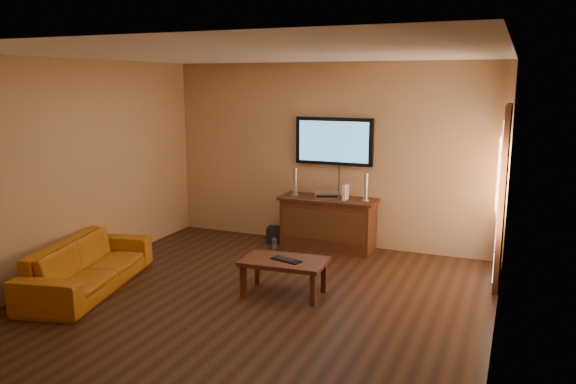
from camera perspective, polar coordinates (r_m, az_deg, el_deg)
The scene contains 14 objects.
ground_plane at distance 6.44m, azimuth -3.13°, elevation -10.90°, with size 5.00×5.00×0.00m, color black.
room_walls at distance 6.58m, azimuth -0.92°, elevation 4.78°, with size 5.00×5.00×5.00m.
french_door at distance 7.20m, azimuth 20.95°, elevation -0.54°, with size 0.07×1.02×2.22m.
media_console at distance 8.26m, azimuth 4.08°, elevation -3.15°, with size 1.42×0.54×0.76m.
television at distance 8.27m, azimuth 4.70°, elevation 5.15°, with size 1.17×0.08×0.69m.
coffee_table at distance 6.48m, azimuth -0.40°, elevation -7.38°, with size 0.98×0.63×0.42m.
sofa at distance 7.06m, azimuth -19.71°, elevation -6.26°, with size 1.97×0.57×0.77m, color #A45F12.
speaker_left at distance 8.30m, azimuth 0.73°, elevation 0.91°, with size 0.11×0.11×0.40m.
speaker_right at distance 7.99m, azimuth 7.91°, elevation 0.35°, with size 0.11×0.11×0.39m.
av_receiver at distance 8.20m, azimuth 3.97°, elevation -0.29°, with size 0.35×0.25×0.08m, color silver.
game_console at distance 8.05m, azimuth 5.87°, elevation -0.02°, with size 0.05×0.16×0.22m, color white.
subwoofer at distance 8.62m, azimuth -1.31°, elevation -4.36°, with size 0.23×0.23×0.23m, color black.
bottle at distance 8.20m, azimuth -1.41°, elevation -5.35°, with size 0.07×0.07×0.20m.
keyboard at distance 6.42m, azimuth -0.17°, elevation -6.90°, with size 0.38×0.23×0.02m.
Camera 1 is at (2.62, -5.37, 2.41)m, focal length 35.00 mm.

